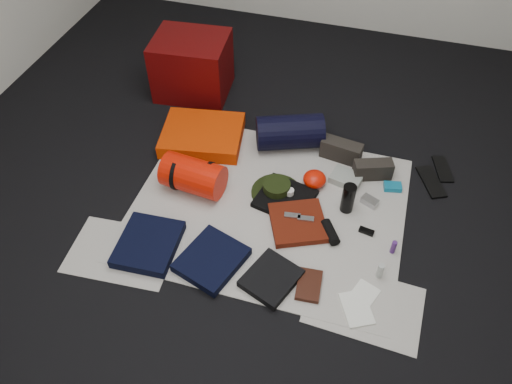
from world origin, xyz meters
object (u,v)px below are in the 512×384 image
(compact_camera, at_px, (370,201))
(water_bottle, at_px, (348,198))
(navy_duffel, at_px, (290,132))
(sleeping_pad, at_px, (202,135))
(red_cabinet, at_px, (192,66))
(paperback_book, at_px, (309,285))
(stuff_sack, at_px, (193,176))

(compact_camera, bearing_deg, water_bottle, -121.42)
(navy_duffel, bearing_deg, sleeping_pad, 170.90)
(red_cabinet, relative_size, water_bottle, 2.67)
(water_bottle, xyz_separation_m, paperback_book, (-0.10, -0.59, -0.08))
(sleeping_pad, xyz_separation_m, stuff_sack, (0.11, -0.43, 0.06))
(sleeping_pad, relative_size, water_bottle, 2.70)
(sleeping_pad, relative_size, paperback_book, 2.75)
(red_cabinet, distance_m, navy_duffel, 0.94)
(water_bottle, bearing_deg, paperback_book, -99.54)
(stuff_sack, bearing_deg, paperback_book, -30.66)
(stuff_sack, height_order, water_bottle, stuff_sack)
(water_bottle, height_order, compact_camera, water_bottle)
(stuff_sack, bearing_deg, compact_camera, 9.61)
(red_cabinet, bearing_deg, water_bottle, -38.85)
(red_cabinet, distance_m, paperback_book, 1.90)
(water_bottle, distance_m, compact_camera, 0.17)
(sleeping_pad, bearing_deg, red_cabinet, 116.58)
(navy_duffel, distance_m, paperback_book, 1.12)
(stuff_sack, bearing_deg, sleeping_pad, 103.99)
(navy_duffel, relative_size, water_bottle, 2.23)
(navy_duffel, xyz_separation_m, paperback_book, (0.37, -1.05, -0.10))
(water_bottle, distance_m, paperback_book, 0.60)
(sleeping_pad, relative_size, stuff_sack, 1.42)
(red_cabinet, relative_size, compact_camera, 5.25)
(compact_camera, bearing_deg, sleeping_pad, -167.27)
(red_cabinet, bearing_deg, stuff_sack, -74.17)
(sleeping_pad, bearing_deg, compact_camera, -12.14)
(red_cabinet, xyz_separation_m, stuff_sack, (0.37, -0.96, -0.10))
(compact_camera, bearing_deg, red_cabinet, 176.34)
(sleeping_pad, xyz_separation_m, paperback_book, (0.94, -0.93, -0.03))
(sleeping_pad, bearing_deg, paperback_book, -44.50)
(red_cabinet, xyz_separation_m, water_bottle, (1.31, -0.86, -0.11))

